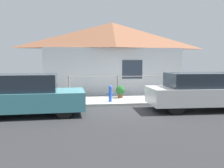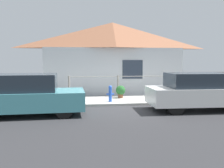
{
  "view_description": "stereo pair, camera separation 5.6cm",
  "coord_description": "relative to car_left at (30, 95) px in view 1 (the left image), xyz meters",
  "views": [
    {
      "loc": [
        -1.98,
        -10.11,
        1.88
      ],
      "look_at": [
        -0.54,
        0.3,
        0.9
      ],
      "focal_mm": 40.0,
      "sensor_mm": 36.0,
      "label": 1
    },
    {
      "loc": [
        -1.93,
        -10.12,
        1.88
      ],
      "look_at": [
        -0.54,
        0.3,
        0.9
      ],
      "focal_mm": 40.0,
      "sensor_mm": 36.0,
      "label": 2
    }
  ],
  "objects": [
    {
      "name": "potted_plant_near_hydrant",
      "position": [
        3.66,
        2.86,
        -0.25
      ],
      "size": [
        0.46,
        0.46,
        0.6
      ],
      "color": "brown",
      "rests_on": "sidewalk"
    },
    {
      "name": "fence",
      "position": [
        3.61,
        3.34,
        -0.01
      ],
      "size": [
        4.9,
        0.1,
        1.06
      ],
      "color": "gray",
      "rests_on": "sidewalk"
    },
    {
      "name": "fire_hydrant",
      "position": [
        3.03,
        1.81,
        -0.22
      ],
      "size": [
        0.33,
        0.15,
        0.71
      ],
      "color": "blue",
      "rests_on": "sidewalk"
    },
    {
      "name": "car_right",
      "position": [
        6.19,
        0.0,
        0.02
      ],
      "size": [
        3.94,
        1.78,
        1.42
      ],
      "rotation": [
        0.0,
        0.0,
        -0.03
      ],
      "color": "white",
      "rests_on": "ground_plane"
    },
    {
      "name": "sidewalk",
      "position": [
        3.61,
        2.37,
        -0.65
      ],
      "size": [
        24.0,
        2.23,
        0.1
      ],
      "color": "#B2AFA8",
      "rests_on": "ground_plane"
    },
    {
      "name": "ground_plane",
      "position": [
        3.61,
        1.26,
        -0.7
      ],
      "size": [
        60.0,
        60.0,
        0.0
      ],
      "primitive_type": "plane",
      "color": "#2D2D30"
    },
    {
      "name": "car_left",
      "position": [
        0.0,
        0.0,
        0.0
      ],
      "size": [
        3.67,
        1.89,
        1.42
      ],
      "rotation": [
        0.0,
        0.0,
        0.04
      ],
      "color": "teal",
      "rests_on": "ground_plane"
    },
    {
      "name": "house",
      "position": [
        3.61,
        5.28,
        2.44
      ],
      "size": [
        7.9,
        2.23,
        4.04
      ],
      "color": "silver",
      "rests_on": "ground_plane"
    }
  ]
}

